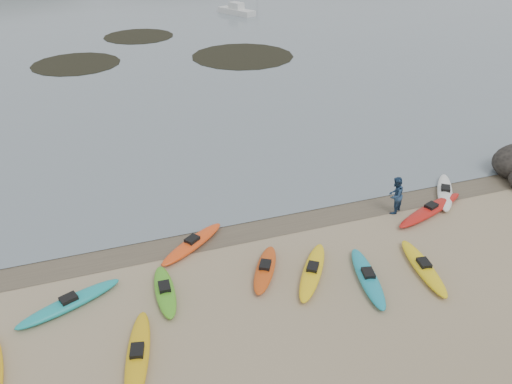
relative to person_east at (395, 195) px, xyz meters
name	(u,v)px	position (x,y,z in m)	size (l,w,h in m)	color
ground	(256,221)	(-6.15, 1.31, -0.88)	(600.00, 600.00, 0.00)	tan
wet_sand	(258,225)	(-6.15, 1.01, -0.88)	(60.00, 60.00, 0.00)	brown
kayaks	(278,268)	(-6.49, -2.25, -0.71)	(21.41, 8.98, 0.34)	#FC4C15
person_east	(395,195)	(0.00, 0.00, 0.00)	(0.86, 0.67, 1.77)	navy
kelp_mats	(167,52)	(-4.63, 31.54, -0.86)	(23.13, 19.54, 0.04)	black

